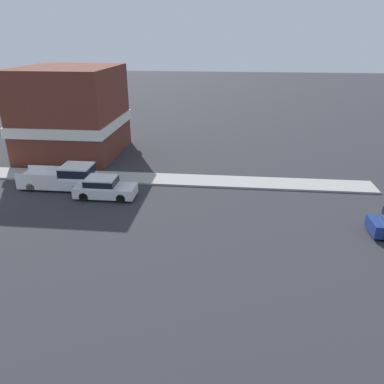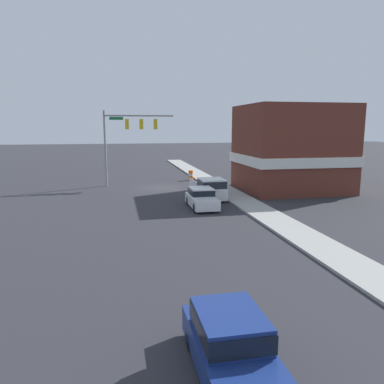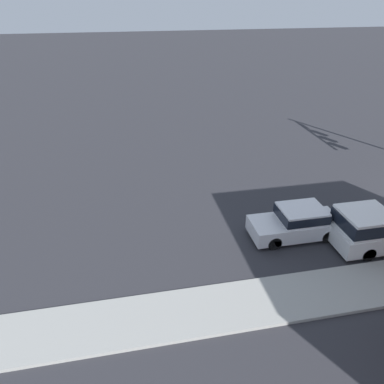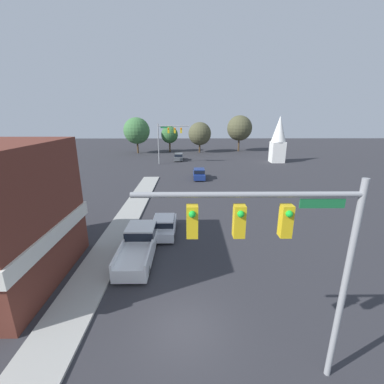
% 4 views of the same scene
% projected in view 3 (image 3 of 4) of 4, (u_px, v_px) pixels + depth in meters
% --- Properties ---
extents(car_lead, '(1.81, 4.30, 1.53)m').
position_uv_depth(car_lead, '(297.00, 222.00, 17.78)').
color(car_lead, black).
rests_on(car_lead, ground).
extents(pickup_truck_parked, '(2.09, 5.69, 1.87)m').
position_uv_depth(pickup_truck_parked, '(382.00, 228.00, 17.10)').
color(pickup_truck_parked, black).
rests_on(pickup_truck_parked, ground).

